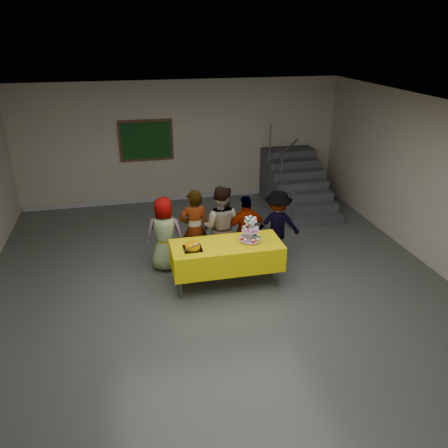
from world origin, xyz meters
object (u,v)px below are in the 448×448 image
at_px(bear_cake, 193,246).
at_px(schoolchild_e, 277,225).
at_px(schoolchild_d, 246,231).
at_px(schoolchild_c, 221,226).
at_px(noticeboard, 146,141).
at_px(cupcake_stand, 250,231).
at_px(staircase, 294,184).
at_px(schoolchild_a, 165,234).
at_px(schoolchild_b, 195,229).
at_px(bake_table, 227,255).

relative_size(bear_cake, schoolchild_e, 0.26).
bearing_deg(schoolchild_e, schoolchild_d, 24.41).
height_order(schoolchild_c, noticeboard, noticeboard).
bearing_deg(cupcake_stand, schoolchild_c, 119.07).
distance_m(schoolchild_c, staircase, 3.70).
distance_m(bear_cake, noticeboard, 4.39).
height_order(bear_cake, staircase, staircase).
bearing_deg(schoolchild_e, bear_cake, 38.09).
bearing_deg(schoolchild_a, schoolchild_d, -174.04).
relative_size(schoolchild_d, staircase, 0.57).
relative_size(schoolchild_b, schoolchild_c, 0.97).
bearing_deg(schoolchild_b, schoolchild_a, -4.91).
bearing_deg(noticeboard, schoolchild_c, -73.16).
bearing_deg(schoolchild_b, noticeboard, -80.87).
bearing_deg(schoolchild_a, schoolchild_e, -168.96).
xyz_separation_m(schoolchild_c, schoolchild_d, (0.46, -0.10, -0.09)).
relative_size(schoolchild_c, schoolchild_e, 1.13).
bearing_deg(bake_table, staircase, 53.28).
distance_m(bear_cake, schoolchild_d, 1.29).
bearing_deg(staircase, noticeboard, 166.83).
height_order(schoolchild_b, schoolchild_c, schoolchild_c).
height_order(cupcake_stand, schoolchild_b, schoolchild_b).
relative_size(bake_table, schoolchild_b, 1.24).
height_order(bear_cake, noticeboard, noticeboard).
bearing_deg(schoolchild_e, bake_table, 45.97).
relative_size(schoolchild_c, staircase, 0.65).
relative_size(bear_cake, staircase, 0.15).
relative_size(schoolchild_a, schoolchild_b, 0.92).
bearing_deg(bear_cake, schoolchild_e, 23.85).
xyz_separation_m(cupcake_stand, staircase, (2.13, 3.39, -0.46)).
xyz_separation_m(staircase, noticeboard, (-3.57, 0.84, 1.11)).
bearing_deg(staircase, schoolchild_d, -125.87).
height_order(bear_cake, schoolchild_e, schoolchild_e).
xyz_separation_m(bear_cake, noticeboard, (-0.44, 4.30, 0.77)).
bearing_deg(bake_table, cupcake_stand, 3.45).
distance_m(cupcake_stand, staircase, 4.02).
bearing_deg(staircase, bear_cake, -132.09).
bearing_deg(noticeboard, bear_cake, -84.17).
xyz_separation_m(schoolchild_c, noticeboard, (-1.07, 3.55, 0.82)).
distance_m(schoolchild_b, noticeboard, 3.67).
xyz_separation_m(bake_table, schoolchild_b, (-0.43, 0.73, 0.20)).
xyz_separation_m(cupcake_stand, schoolchild_b, (-0.85, 0.70, -0.19)).
xyz_separation_m(schoolchild_b, schoolchild_e, (1.58, -0.01, -0.07)).
height_order(cupcake_stand, schoolchild_e, schoolchild_e).
bearing_deg(schoolchild_d, schoolchild_b, -11.50).
xyz_separation_m(schoolchild_a, staircase, (3.52, 2.64, -0.21)).
distance_m(schoolchild_c, schoolchild_d, 0.48).
bearing_deg(noticeboard, staircase, -13.17).
distance_m(bear_cake, schoolchild_c, 0.99).
relative_size(schoolchild_b, staircase, 0.63).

